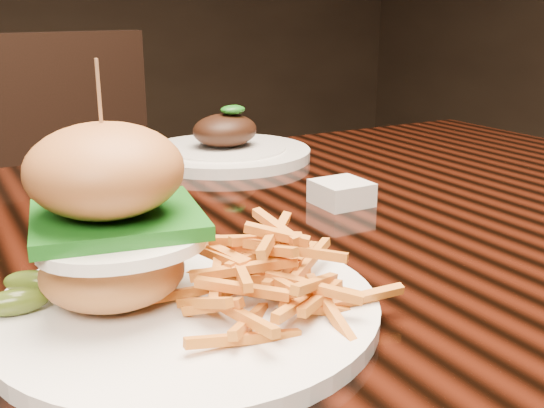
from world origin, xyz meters
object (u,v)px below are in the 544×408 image
dining_table (231,282)px  chair_far (95,202)px  burger_plate (173,256)px  far_dish (225,149)px

dining_table → chair_far: bearing=87.3°
dining_table → burger_plate: (-0.15, -0.20, 0.13)m
dining_table → chair_far: (0.04, 0.89, -0.13)m
burger_plate → chair_far: size_ratio=0.35×
far_dish → chair_far: chair_far is taller
dining_table → far_dish: 0.37m
burger_plate → far_dish: size_ratio=1.10×
burger_plate → chair_far: burger_plate is taller
far_dish → chair_far: size_ratio=0.31×
dining_table → chair_far: chair_far is taller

